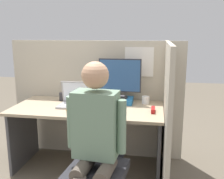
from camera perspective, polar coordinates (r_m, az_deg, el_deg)
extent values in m
cube|color=#B7AD99|center=(3.30, -3.48, -2.05)|extent=(2.15, 0.04, 1.45)
cube|color=white|center=(3.11, 5.93, 6.00)|extent=(0.34, 0.01, 0.34)
cube|color=#B7AD99|center=(2.75, 11.70, -5.29)|extent=(0.04, 1.43, 1.45)
cube|color=tan|center=(2.91, -5.34, -4.06)|extent=(1.65, 0.77, 0.03)
cube|color=#4C4C51|center=(3.32, -18.67, -9.32)|extent=(0.03, 0.66, 0.71)
cube|color=#4C4C51|center=(2.95, 10.15, -11.66)|extent=(0.03, 0.66, 0.71)
cube|color=#236BAD|center=(3.06, 1.68, -2.36)|extent=(0.31, 0.24, 0.06)
cylinder|color=#232328|center=(3.05, 1.68, -1.71)|extent=(0.19, 0.19, 0.01)
cylinder|color=#232328|center=(3.04, 1.69, -0.95)|extent=(0.04, 0.04, 0.07)
cube|color=#232328|center=(3.00, 1.73, 3.08)|extent=(0.49, 0.02, 0.38)
cube|color=#2D5184|center=(2.99, 1.69, 3.04)|extent=(0.46, 0.00, 0.36)
cube|color=#99999E|center=(2.94, -8.50, -3.49)|extent=(0.31, 0.25, 0.02)
cube|color=silver|center=(2.95, -8.40, -3.18)|extent=(0.27, 0.14, 0.00)
cube|color=#99999E|center=(3.00, -7.99, -0.53)|extent=(0.31, 0.06, 0.25)
cube|color=silver|center=(2.99, -8.02, -0.55)|extent=(0.28, 0.05, 0.22)
ellipsoid|color=gray|center=(2.79, -3.60, -4.08)|extent=(0.07, 0.05, 0.04)
cube|color=#A31919|center=(2.74, 8.93, -4.40)|extent=(0.04, 0.16, 0.04)
cone|color=orange|center=(2.76, -9.70, -4.37)|extent=(0.04, 0.11, 0.04)
cylinder|color=green|center=(2.83, -9.25, -3.99)|extent=(0.02, 0.02, 0.02)
cube|color=#2D2D33|center=(2.22, -3.39, -17.51)|extent=(0.50, 0.50, 0.07)
cube|color=#2D2D33|center=(2.32, -2.63, -7.65)|extent=(0.44, 0.09, 0.55)
cylinder|color=brown|center=(2.11, -6.25, -16.47)|extent=(0.14, 0.31, 0.11)
cylinder|color=brown|center=(2.06, -1.35, -17.20)|extent=(0.14, 0.31, 0.11)
cube|color=gray|center=(2.05, -3.54, -7.59)|extent=(0.36, 0.23, 0.52)
sphere|color=tan|center=(1.95, -3.69, 3.13)|extent=(0.21, 0.21, 0.21)
cylinder|color=gray|center=(2.12, -8.84, -7.01)|extent=(0.07, 0.07, 0.42)
cylinder|color=gray|center=(1.99, 2.11, -8.13)|extent=(0.07, 0.07, 0.42)
cylinder|color=white|center=(3.04, 7.34, -2.27)|extent=(0.09, 0.09, 0.09)
cylinder|color=#28282D|center=(3.21, -10.83, -1.51)|extent=(0.07, 0.07, 0.10)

